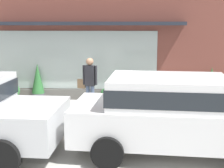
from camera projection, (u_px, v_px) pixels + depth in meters
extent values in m
plane|color=#B2AFA8|center=(78.00, 125.00, 8.71)|extent=(60.00, 60.00, 0.00)
cube|color=#B2B2AD|center=(77.00, 125.00, 8.50)|extent=(14.00, 0.24, 0.12)
cube|color=brown|center=(91.00, 35.00, 11.43)|extent=(14.00, 0.36, 4.58)
cube|color=#ADBCB7|center=(74.00, 60.00, 11.43)|extent=(5.85, 0.03, 2.06)
cube|color=#232833|center=(90.00, 23.00, 11.01)|extent=(6.45, 0.56, 0.12)
cube|color=#605E59|center=(91.00, 94.00, 11.60)|extent=(6.25, 0.20, 0.36)
cylinder|color=#4C8C47|center=(111.00, 116.00, 9.39)|extent=(0.33, 0.33, 0.06)
cylinder|color=#4C8C47|center=(111.00, 104.00, 9.32)|extent=(0.22, 0.22, 0.66)
sphere|color=#4C8C47|center=(111.00, 91.00, 9.25)|extent=(0.25, 0.25, 0.25)
cylinder|color=#4C8C47|center=(106.00, 103.00, 9.32)|extent=(0.10, 0.09, 0.09)
cylinder|color=#4C8C47|center=(116.00, 103.00, 9.31)|extent=(0.10, 0.09, 0.09)
cylinder|color=#4C8C47|center=(111.00, 105.00, 9.17)|extent=(0.09, 0.10, 0.09)
cylinder|color=#475675|center=(88.00, 99.00, 9.91)|extent=(0.12, 0.12, 0.83)
cylinder|color=#475675|center=(92.00, 99.00, 9.88)|extent=(0.12, 0.12, 0.83)
cube|color=#232328|center=(90.00, 76.00, 9.76)|extent=(0.31, 0.25, 0.62)
sphere|color=#A37556|center=(90.00, 62.00, 9.68)|extent=(0.22, 0.22, 0.22)
cylinder|color=#232328|center=(84.00, 75.00, 9.80)|extent=(0.08, 0.08, 0.59)
cylinder|color=#232328|center=(96.00, 75.00, 9.72)|extent=(0.08, 0.08, 0.59)
cube|color=#846647|center=(82.00, 84.00, 9.89)|extent=(0.25, 0.14, 0.28)
cube|color=white|center=(178.00, 122.00, 6.71)|extent=(4.46, 2.14, 0.73)
cube|color=white|center=(168.00, 92.00, 6.62)|extent=(2.50, 1.85, 0.61)
cube|color=#1E2328|center=(168.00, 92.00, 6.62)|extent=(2.55, 1.87, 0.34)
cylinder|color=black|center=(118.00, 123.00, 7.85)|extent=(0.64, 0.23, 0.63)
cylinder|color=black|center=(107.00, 153.00, 6.04)|extent=(0.64, 0.23, 0.63)
cylinder|color=black|center=(36.00, 125.00, 7.64)|extent=(0.68, 0.20, 0.67)
cylinder|color=black|center=(2.00, 157.00, 5.77)|extent=(0.68, 0.20, 0.67)
cylinder|color=#33473D|center=(105.00, 99.00, 11.07)|extent=(0.25, 0.25, 0.27)
sphere|color=#2D6B33|center=(105.00, 92.00, 11.02)|extent=(0.27, 0.27, 0.27)
sphere|color=#B266B7|center=(102.00, 91.00, 11.04)|extent=(0.06, 0.06, 0.06)
sphere|color=#DB4C7A|center=(102.00, 91.00, 11.04)|extent=(0.06, 0.06, 0.06)
sphere|color=#B266B7|center=(104.00, 91.00, 11.05)|extent=(0.08, 0.08, 0.08)
cylinder|color=#4C4C51|center=(210.00, 99.00, 11.23)|extent=(0.48, 0.48, 0.19)
cone|color=#2D6B33|center=(211.00, 82.00, 11.12)|extent=(0.44, 0.44, 1.03)
cylinder|color=#9E6042|center=(132.00, 98.00, 10.94)|extent=(0.28, 0.28, 0.38)
sphere|color=#23562D|center=(132.00, 90.00, 10.89)|extent=(0.26, 0.26, 0.26)
sphere|color=#DB4C7A|center=(134.00, 89.00, 10.85)|extent=(0.07, 0.07, 0.07)
sphere|color=#DB4C7A|center=(134.00, 89.00, 10.82)|extent=(0.06, 0.06, 0.06)
cylinder|color=#4C4C51|center=(38.00, 96.00, 11.61)|extent=(0.50, 0.50, 0.24)
cone|color=#2D6B33|center=(38.00, 78.00, 11.49)|extent=(0.45, 0.45, 1.06)
cylinder|color=#9E6042|center=(13.00, 99.00, 11.20)|extent=(0.42, 0.42, 0.23)
sphere|color=#3D8442|center=(12.00, 91.00, 11.15)|extent=(0.52, 0.52, 0.52)
sphere|color=white|center=(11.00, 87.00, 11.20)|extent=(0.14, 0.14, 0.14)
sphere|color=#E5C64C|center=(16.00, 88.00, 11.19)|extent=(0.12, 0.12, 0.12)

